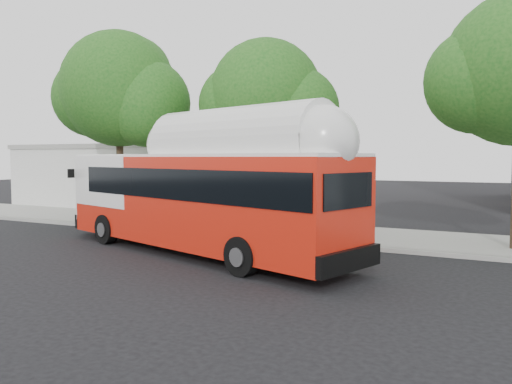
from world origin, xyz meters
TOP-DOWN VIEW (x-y plane):
  - ground at (0.00, 0.00)m, footprint 120.00×120.00m
  - sidewalk at (0.00, 6.50)m, footprint 60.00×5.00m
  - curb_strip at (0.00, 3.90)m, footprint 60.00×0.30m
  - red_curb_segment at (-3.00, 3.90)m, footprint 10.00×0.32m
  - street_tree_left at (-8.53, 5.56)m, footprint 6.67×5.80m
  - street_tree_mid at (-0.59, 6.06)m, footprint 5.75×5.00m
  - low_commercial_bldg at (-14.00, 14.00)m, footprint 16.20×10.20m
  - transit_bus at (-0.98, 0.52)m, footprint 13.69×6.41m
  - signal_pole at (-5.18, 4.12)m, footprint 0.13×0.45m

SIDE VIEW (x-z plane):
  - ground at x=0.00m, z-range 0.00..0.00m
  - sidewalk at x=0.00m, z-range 0.00..0.15m
  - curb_strip at x=0.00m, z-range 0.00..0.15m
  - red_curb_segment at x=-3.00m, z-range 0.00..0.16m
  - transit_bus at x=-0.98m, z-range -0.13..3.89m
  - low_commercial_bldg at x=-14.00m, z-range 0.03..4.28m
  - signal_pole at x=-5.18m, z-range 0.06..4.79m
  - street_tree_mid at x=-0.59m, z-range 1.60..10.22m
  - street_tree_left at x=-8.53m, z-range 1.73..11.47m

